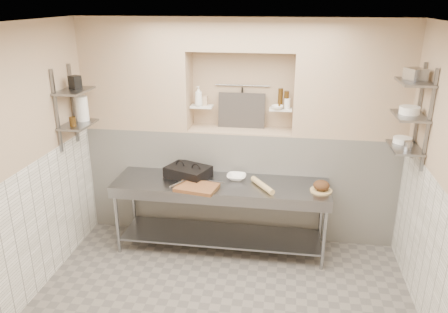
% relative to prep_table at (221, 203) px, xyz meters
% --- Properties ---
extents(ceiling, '(4.00, 3.90, 0.10)m').
position_rel_prep_table_xyz_m(ceiling, '(0.17, -1.18, 2.21)').
color(ceiling, silver).
rests_on(ceiling, ground).
extents(wall_left, '(0.10, 3.90, 2.80)m').
position_rel_prep_table_xyz_m(wall_left, '(-1.88, -1.18, 0.76)').
color(wall_left, tan).
rests_on(wall_left, ground).
extents(wall_back, '(4.00, 0.10, 2.80)m').
position_rel_prep_table_xyz_m(wall_back, '(0.17, 0.82, 0.76)').
color(wall_back, tan).
rests_on(wall_back, ground).
extents(backwall_lower, '(4.00, 0.40, 1.40)m').
position_rel_prep_table_xyz_m(backwall_lower, '(0.17, 0.57, 0.06)').
color(backwall_lower, white).
rests_on(backwall_lower, floor).
extents(alcove_sill, '(1.30, 0.40, 0.02)m').
position_rel_prep_table_xyz_m(alcove_sill, '(0.17, 0.57, 0.77)').
color(alcove_sill, tan).
rests_on(alcove_sill, backwall_lower).
extents(backwall_pillar_left, '(1.35, 0.40, 1.40)m').
position_rel_prep_table_xyz_m(backwall_pillar_left, '(-1.16, 0.57, 1.46)').
color(backwall_pillar_left, tan).
rests_on(backwall_pillar_left, backwall_lower).
extents(backwall_pillar_right, '(1.35, 0.40, 1.40)m').
position_rel_prep_table_xyz_m(backwall_pillar_right, '(1.49, 0.57, 1.46)').
color(backwall_pillar_right, tan).
rests_on(backwall_pillar_right, backwall_lower).
extents(backwall_header, '(1.30, 0.40, 0.40)m').
position_rel_prep_table_xyz_m(backwall_header, '(0.17, 0.57, 1.96)').
color(backwall_header, tan).
rests_on(backwall_header, backwall_lower).
extents(wainscot_left, '(0.02, 3.90, 1.40)m').
position_rel_prep_table_xyz_m(wainscot_left, '(-1.82, -1.18, 0.06)').
color(wainscot_left, white).
rests_on(wainscot_left, floor).
extents(wainscot_right, '(0.02, 3.90, 1.40)m').
position_rel_prep_table_xyz_m(wainscot_right, '(2.16, -1.18, 0.06)').
color(wainscot_right, white).
rests_on(wainscot_right, floor).
extents(alcove_shelf_left, '(0.28, 0.16, 0.02)m').
position_rel_prep_table_xyz_m(alcove_shelf_left, '(-0.33, 0.57, 1.06)').
color(alcove_shelf_left, white).
rests_on(alcove_shelf_left, backwall_lower).
extents(alcove_shelf_right, '(0.28, 0.16, 0.02)m').
position_rel_prep_table_xyz_m(alcove_shelf_right, '(0.67, 0.57, 1.06)').
color(alcove_shelf_right, white).
rests_on(alcove_shelf_right, backwall_lower).
extents(utensil_rail, '(0.70, 0.02, 0.02)m').
position_rel_prep_table_xyz_m(utensil_rail, '(0.17, 0.74, 1.31)').
color(utensil_rail, gray).
rests_on(utensil_rail, wall_back).
extents(hanging_steel, '(0.02, 0.02, 0.30)m').
position_rel_prep_table_xyz_m(hanging_steel, '(0.17, 0.72, 1.14)').
color(hanging_steel, black).
rests_on(hanging_steel, utensil_rail).
extents(splash_panel, '(0.60, 0.08, 0.45)m').
position_rel_prep_table_xyz_m(splash_panel, '(0.17, 0.67, 1.00)').
color(splash_panel, '#383330').
rests_on(splash_panel, alcove_sill).
extents(shelf_rail_left_a, '(0.03, 0.03, 0.95)m').
position_rel_prep_table_xyz_m(shelf_rail_left_a, '(-1.81, 0.07, 1.16)').
color(shelf_rail_left_a, slate).
rests_on(shelf_rail_left_a, wall_left).
extents(shelf_rail_left_b, '(0.03, 0.03, 0.95)m').
position_rel_prep_table_xyz_m(shelf_rail_left_b, '(-1.81, -0.33, 1.16)').
color(shelf_rail_left_b, slate).
rests_on(shelf_rail_left_b, wall_left).
extents(wall_shelf_left_lower, '(0.30, 0.50, 0.02)m').
position_rel_prep_table_xyz_m(wall_shelf_left_lower, '(-1.67, -0.13, 0.96)').
color(wall_shelf_left_lower, slate).
rests_on(wall_shelf_left_lower, wall_left).
extents(wall_shelf_left_upper, '(0.30, 0.50, 0.03)m').
position_rel_prep_table_xyz_m(wall_shelf_left_upper, '(-1.67, -0.13, 1.36)').
color(wall_shelf_left_upper, slate).
rests_on(wall_shelf_left_upper, wall_left).
extents(shelf_rail_right_a, '(0.03, 0.03, 1.05)m').
position_rel_prep_table_xyz_m(shelf_rail_right_a, '(2.14, 0.07, 1.21)').
color(shelf_rail_right_a, slate).
rests_on(shelf_rail_right_a, wall_right).
extents(shelf_rail_right_b, '(0.03, 0.03, 1.05)m').
position_rel_prep_table_xyz_m(shelf_rail_right_b, '(2.14, -0.33, 1.21)').
color(shelf_rail_right_b, slate).
rests_on(shelf_rail_right_b, wall_right).
extents(wall_shelf_right_lower, '(0.30, 0.50, 0.02)m').
position_rel_prep_table_xyz_m(wall_shelf_right_lower, '(2.01, -0.13, 0.86)').
color(wall_shelf_right_lower, slate).
rests_on(wall_shelf_right_lower, wall_right).
extents(wall_shelf_right_mid, '(0.30, 0.50, 0.02)m').
position_rel_prep_table_xyz_m(wall_shelf_right_mid, '(2.01, -0.13, 1.21)').
color(wall_shelf_right_mid, slate).
rests_on(wall_shelf_right_mid, wall_right).
extents(wall_shelf_right_upper, '(0.30, 0.50, 0.03)m').
position_rel_prep_table_xyz_m(wall_shelf_right_upper, '(2.01, -0.13, 1.56)').
color(wall_shelf_right_upper, slate).
rests_on(wall_shelf_right_upper, wall_right).
extents(prep_table, '(2.60, 0.70, 0.90)m').
position_rel_prep_table_xyz_m(prep_table, '(0.00, 0.00, 0.00)').
color(prep_table, gray).
rests_on(prep_table, floor).
extents(panini_press, '(0.61, 0.53, 0.14)m').
position_rel_prep_table_xyz_m(panini_press, '(-0.43, 0.13, 0.33)').
color(panini_press, black).
rests_on(panini_press, prep_table).
extents(cutting_board, '(0.52, 0.41, 0.04)m').
position_rel_prep_table_xyz_m(cutting_board, '(-0.25, -0.21, 0.28)').
color(cutting_board, brown).
rests_on(cutting_board, prep_table).
extents(knife_blade, '(0.26, 0.08, 0.01)m').
position_rel_prep_table_xyz_m(knife_blade, '(-0.08, -0.06, 0.31)').
color(knife_blade, gray).
rests_on(knife_blade, cutting_board).
extents(tongs, '(0.15, 0.23, 0.02)m').
position_rel_prep_table_xyz_m(tongs, '(-0.48, -0.21, 0.31)').
color(tongs, gray).
rests_on(tongs, cutting_board).
extents(mixing_bowl, '(0.24, 0.24, 0.06)m').
position_rel_prep_table_xyz_m(mixing_bowl, '(0.17, 0.15, 0.29)').
color(mixing_bowl, white).
rests_on(mixing_bowl, prep_table).
extents(rolling_pin, '(0.31, 0.41, 0.07)m').
position_rel_prep_table_xyz_m(rolling_pin, '(0.51, -0.06, 0.29)').
color(rolling_pin, tan).
rests_on(rolling_pin, prep_table).
extents(bread_board, '(0.25, 0.25, 0.01)m').
position_rel_prep_table_xyz_m(bread_board, '(1.18, -0.05, 0.26)').
color(bread_board, tan).
rests_on(bread_board, prep_table).
extents(bread_loaf, '(0.19, 0.19, 0.11)m').
position_rel_prep_table_xyz_m(bread_loaf, '(1.18, -0.05, 0.33)').
color(bread_loaf, '#4C2D19').
rests_on(bread_loaf, bread_board).
extents(bottle_soap, '(0.13, 0.13, 0.25)m').
position_rel_prep_table_xyz_m(bottle_soap, '(-0.36, 0.52, 1.20)').
color(bottle_soap, white).
rests_on(bottle_soap, alcove_shelf_left).
extents(jar_alcove, '(0.08, 0.08, 0.12)m').
position_rel_prep_table_xyz_m(jar_alcove, '(-0.30, 0.59, 1.13)').
color(jar_alcove, tan).
rests_on(jar_alcove, alcove_shelf_left).
extents(bowl_alcove, '(0.18, 0.18, 0.05)m').
position_rel_prep_table_xyz_m(bowl_alcove, '(0.63, 0.51, 1.09)').
color(bowl_alcove, white).
rests_on(bowl_alcove, alcove_shelf_right).
extents(condiment_a, '(0.06, 0.06, 0.22)m').
position_rel_prep_table_xyz_m(condiment_a, '(0.73, 0.57, 1.18)').
color(condiment_a, '#35210A').
rests_on(condiment_a, alcove_shelf_right).
extents(condiment_b, '(0.06, 0.06, 0.24)m').
position_rel_prep_table_xyz_m(condiment_b, '(0.66, 0.60, 1.19)').
color(condiment_b, '#35210A').
rests_on(condiment_b, alcove_shelf_right).
extents(condiment_c, '(0.08, 0.08, 0.13)m').
position_rel_prep_table_xyz_m(condiment_c, '(0.74, 0.56, 1.13)').
color(condiment_c, white).
rests_on(condiment_c, alcove_shelf_right).
extents(jug_left, '(0.15, 0.15, 0.29)m').
position_rel_prep_table_xyz_m(jug_left, '(-1.67, 0.01, 1.12)').
color(jug_left, white).
rests_on(jug_left, wall_shelf_left_lower).
extents(jar_left, '(0.07, 0.07, 0.11)m').
position_rel_prep_table_xyz_m(jar_left, '(-1.67, -0.25, 1.03)').
color(jar_left, '#35210A').
rests_on(jar_left, wall_shelf_left_lower).
extents(box_left_upper, '(0.14, 0.14, 0.15)m').
position_rel_prep_table_xyz_m(box_left_upper, '(-1.67, -0.09, 1.45)').
color(box_left_upper, black).
rests_on(box_left_upper, wall_shelf_left_upper).
extents(bowl_right, '(0.20, 0.20, 0.06)m').
position_rel_prep_table_xyz_m(bowl_right, '(2.01, 0.00, 0.90)').
color(bowl_right, white).
rests_on(bowl_right, wall_shelf_right_lower).
extents(canister_right, '(0.09, 0.09, 0.09)m').
position_rel_prep_table_xyz_m(canister_right, '(2.01, -0.24, 0.92)').
color(canister_right, gray).
rests_on(canister_right, wall_shelf_right_lower).
extents(bowl_right_mid, '(0.21, 0.21, 0.08)m').
position_rel_prep_table_xyz_m(bowl_right_mid, '(2.01, -0.10, 1.26)').
color(bowl_right_mid, white).
rests_on(bowl_right_mid, wall_shelf_right_mid).
extents(basket_right, '(0.22, 0.24, 0.13)m').
position_rel_prep_table_xyz_m(basket_right, '(2.01, -0.12, 1.63)').
color(basket_right, gray).
rests_on(basket_right, wall_shelf_right_upper).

